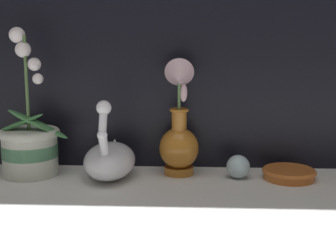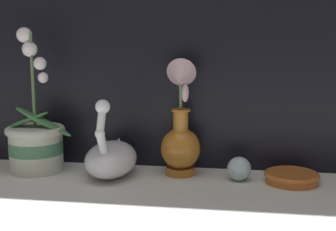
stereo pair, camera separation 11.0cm
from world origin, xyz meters
TOP-DOWN VIEW (x-y plane):
  - ground_plane at (0.00, 0.00)m, footprint 2.80×2.80m
  - orchid_potted_plant at (-0.32, 0.12)m, footprint 0.19×0.15m
  - swan_figurine at (-0.12, 0.11)m, footprint 0.12×0.21m
  - blue_vase at (0.05, 0.14)m, footprint 0.10×0.11m
  - glass_sphere at (0.19, 0.12)m, footprint 0.06×0.06m
  - amber_dish at (0.31, 0.12)m, footprint 0.13×0.13m

SIDE VIEW (x-z plane):
  - ground_plane at x=0.00m, z-range 0.00..0.00m
  - amber_dish at x=0.31m, z-range 0.00..0.03m
  - glass_sphere at x=0.19m, z-range 0.00..0.06m
  - swan_figurine at x=-0.12m, z-range -0.05..0.15m
  - orchid_potted_plant at x=-0.32m, z-range -0.10..0.26m
  - blue_vase at x=0.05m, z-range -0.04..0.25m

